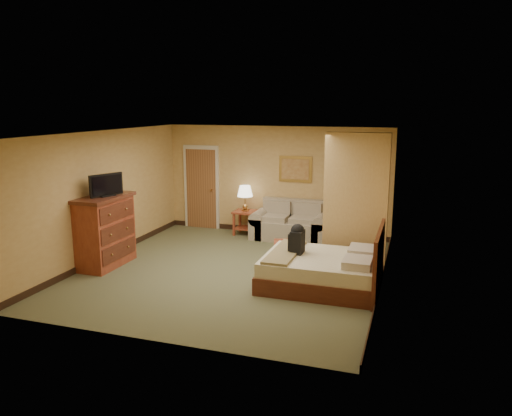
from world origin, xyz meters
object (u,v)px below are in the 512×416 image
at_px(loveseat, 290,227).
at_px(bed, 325,270).
at_px(coffee_table, 289,248).
at_px(dresser, 105,231).

height_order(loveseat, bed, bed).
bearing_deg(bed, coffee_table, 128.90).
distance_m(loveseat, coffee_table, 1.75).
xyz_separation_m(coffee_table, dresser, (-3.37, -1.32, 0.41)).
distance_m(coffee_table, bed, 1.48).
relative_size(coffee_table, dresser, 0.55).
height_order(coffee_table, bed, bed).
relative_size(loveseat, bed, 0.90).
xyz_separation_m(loveseat, dresser, (-2.95, -3.02, 0.41)).
bearing_deg(coffee_table, dresser, -158.56).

